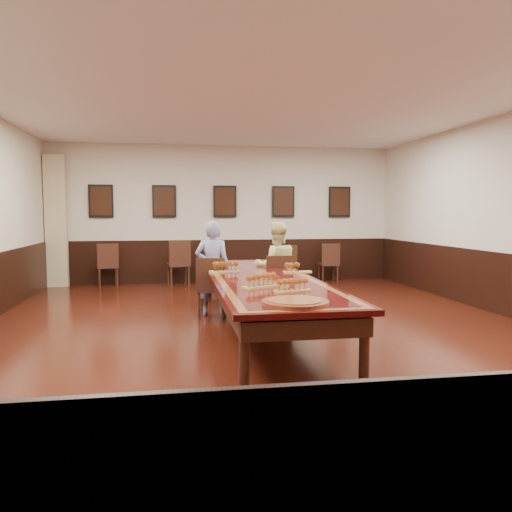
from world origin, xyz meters
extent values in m
cube|color=black|center=(0.00, 0.00, -0.01)|extent=(8.00, 10.00, 0.02)
cube|color=white|center=(0.00, 0.00, 3.21)|extent=(8.00, 10.00, 0.02)
cube|color=beige|center=(0.00, 5.01, 1.60)|extent=(8.00, 0.02, 3.20)
cube|color=beige|center=(0.00, -5.01, 1.60)|extent=(8.00, 0.02, 3.20)
imported|color=#4455AA|center=(-0.60, 1.12, 0.76)|extent=(0.61, 0.46, 1.51)
imported|color=#EEED95|center=(0.48, 1.35, 0.74)|extent=(0.74, 0.58, 1.49)
cube|color=#DC4966|center=(0.60, -0.09, 0.76)|extent=(0.15, 0.16, 0.01)
cube|color=tan|center=(-3.75, 4.82, 1.45)|extent=(0.45, 0.18, 2.90)
cube|color=black|center=(0.00, 4.98, 0.50)|extent=(7.98, 0.04, 1.00)
cube|color=black|center=(0.00, -4.98, 0.50)|extent=(7.98, 0.04, 1.00)
cube|color=black|center=(0.00, 0.00, 0.72)|extent=(1.40, 5.00, 0.06)
cube|color=#9B6332|center=(0.00, 0.00, 0.75)|extent=(1.28, 4.88, 0.00)
cube|color=black|center=(0.00, 0.00, 0.75)|extent=(1.10, 4.70, 0.00)
cube|color=black|center=(0.00, 0.00, 0.57)|extent=(1.25, 4.85, 0.18)
cylinder|color=black|center=(-0.58, -2.32, 0.34)|extent=(0.10, 0.10, 0.69)
cylinder|color=black|center=(0.58, -2.32, 0.34)|extent=(0.10, 0.10, 0.69)
cylinder|color=black|center=(-0.58, 2.32, 0.34)|extent=(0.10, 0.10, 0.69)
cylinder|color=black|center=(0.58, 2.32, 0.34)|extent=(0.10, 0.10, 0.69)
cube|color=black|center=(-2.80, 4.94, 1.90)|extent=(0.54, 0.03, 0.74)
cube|color=black|center=(-2.80, 4.92, 1.90)|extent=(0.46, 0.01, 0.64)
cube|color=black|center=(-1.40, 4.94, 1.90)|extent=(0.54, 0.03, 0.74)
cube|color=black|center=(-1.40, 4.92, 1.90)|extent=(0.46, 0.01, 0.64)
cube|color=black|center=(0.00, 4.94, 1.90)|extent=(0.54, 0.03, 0.74)
cube|color=black|center=(0.00, 4.92, 1.90)|extent=(0.46, 0.01, 0.64)
cube|color=black|center=(1.40, 4.94, 1.90)|extent=(0.54, 0.03, 0.74)
cube|color=black|center=(1.40, 4.92, 1.90)|extent=(0.46, 0.01, 0.64)
cube|color=black|center=(2.80, 4.94, 1.90)|extent=(0.54, 0.03, 0.74)
cube|color=black|center=(2.80, 4.92, 1.90)|extent=(0.46, 0.01, 0.64)
cube|color=#AC8A48|center=(-0.46, 0.61, 0.76)|extent=(0.47, 0.23, 0.03)
cube|color=#AC8A48|center=(0.60, 0.38, 0.76)|extent=(0.43, 0.17, 0.03)
cube|color=#AC8A48|center=(-0.18, -0.98, 0.77)|extent=(0.49, 0.37, 0.03)
cube|color=#AC8A48|center=(0.11, -1.34, 0.76)|extent=(0.44, 0.25, 0.03)
cylinder|color=#B80C0F|center=(0.14, -0.09, 0.76)|extent=(0.19, 0.19, 0.02)
cylinder|color=silver|center=(0.14, -0.09, 0.77)|extent=(0.10, 0.10, 0.01)
cylinder|color=#561E11|center=(-0.05, -2.11, 0.77)|extent=(0.76, 0.76, 0.04)
cylinder|color=#9B6332|center=(-0.05, -2.11, 0.80)|extent=(0.61, 0.61, 0.01)
camera|label=1|loc=(-1.21, -6.75, 1.64)|focal=35.00mm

